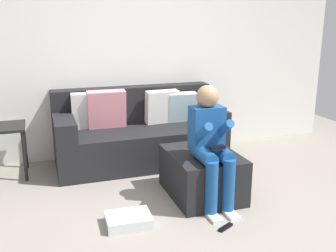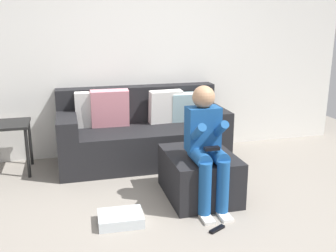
# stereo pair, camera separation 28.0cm
# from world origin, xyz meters

# --- Properties ---
(ground_plane) EXTENTS (7.33, 7.33, 0.00)m
(ground_plane) POSITION_xyz_m (0.00, 0.00, 0.00)
(ground_plane) COLOR gray
(wall_back) EXTENTS (5.64, 0.10, 2.54)m
(wall_back) POSITION_xyz_m (0.00, 2.14, 1.27)
(wall_back) COLOR silver
(wall_back) RESTS_ON ground_plane
(couch_sectional) EXTENTS (2.05, 0.90, 0.93)m
(couch_sectional) POSITION_xyz_m (-0.17, 1.71, 0.37)
(couch_sectional) COLOR black
(couch_sectional) RESTS_ON ground_plane
(ottoman) EXTENTS (0.66, 0.84, 0.46)m
(ottoman) POSITION_xyz_m (0.20, 0.53, 0.23)
(ottoman) COLOR black
(ottoman) RESTS_ON ground_plane
(person_seated) EXTENTS (0.31, 0.60, 1.16)m
(person_seated) POSITION_xyz_m (0.19, 0.31, 0.64)
(person_seated) COLOR #194C8C
(person_seated) RESTS_ON ground_plane
(storage_bin) EXTENTS (0.41, 0.31, 0.09)m
(storage_bin) POSITION_xyz_m (-0.66, 0.17, 0.05)
(storage_bin) COLOR silver
(storage_bin) RESTS_ON ground_plane
(side_table) EXTENTS (0.54, 0.49, 0.60)m
(side_table) POSITION_xyz_m (-1.76, 1.70, 0.51)
(side_table) COLOR black
(side_table) RESTS_ON ground_plane
(remote_near_ottoman) EXTENTS (0.17, 0.11, 0.02)m
(remote_near_ottoman) POSITION_xyz_m (0.12, -0.16, 0.01)
(remote_near_ottoman) COLOR black
(remote_near_ottoman) RESTS_ON ground_plane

